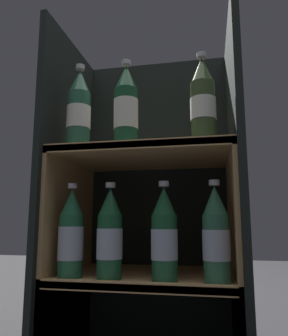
{
  "coord_description": "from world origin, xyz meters",
  "views": [
    {
      "loc": [
        0.19,
        -0.82,
        0.4
      ],
      "look_at": [
        0.0,
        0.13,
        0.56
      ],
      "focal_mm": 35.0,
      "sensor_mm": 36.0,
      "label": 1
    }
  ],
  "objects": [
    {
      "name": "shelf_upper",
      "position": [
        0.0,
        0.18,
        0.43
      ],
      "size": [
        0.52,
        0.38,
        0.62
      ],
      "color": "tan",
      "rests_on": "ground_plane"
    },
    {
      "name": "bottle_lower_front_3",
      "position": [
        0.2,
        0.06,
        0.37
      ],
      "size": [
        0.07,
        0.07,
        0.26
      ],
      "color": "#285B42",
      "rests_on": "shelf_lower"
    },
    {
      "name": "fridge_side_left",
      "position": [
        -0.27,
        0.19,
        0.51
      ],
      "size": [
        0.02,
        0.42,
        1.02
      ],
      "primitive_type": "cube",
      "color": "black",
      "rests_on": "ground_plane"
    },
    {
      "name": "bottle_upper_front_0",
      "position": [
        -0.18,
        0.06,
        0.73
      ],
      "size": [
        0.07,
        0.07,
        0.26
      ],
      "color": "#285B42",
      "rests_on": "shelf_upper"
    },
    {
      "name": "bottle_lower_front_2",
      "position": [
        0.07,
        0.06,
        0.37
      ],
      "size": [
        0.07,
        0.07,
        0.26
      ],
      "color": "#194C2D",
      "rests_on": "shelf_lower"
    },
    {
      "name": "shelf_lower",
      "position": [
        0.0,
        0.18,
        0.2
      ],
      "size": [
        0.52,
        0.38,
        0.26
      ],
      "color": "tan",
      "rests_on": "ground_plane"
    },
    {
      "name": "bottle_lower_front_1",
      "position": [
        -0.08,
        0.06,
        0.37
      ],
      "size": [
        0.07,
        0.07,
        0.26
      ],
      "color": "#194C2D",
      "rests_on": "shelf_lower"
    },
    {
      "name": "fridge_back_wall",
      "position": [
        0.0,
        0.39,
        0.51
      ],
      "size": [
        0.56,
        0.02,
        1.02
      ],
      "primitive_type": "cube",
      "color": "black",
      "rests_on": "ground_plane"
    },
    {
      "name": "fridge_side_right",
      "position": [
        0.27,
        0.19,
        0.51
      ],
      "size": [
        0.02,
        0.42,
        1.02
      ],
      "primitive_type": "cube",
      "color": "black",
      "rests_on": "ground_plane"
    },
    {
      "name": "bottle_upper_front_2",
      "position": [
        0.18,
        0.06,
        0.73
      ],
      "size": [
        0.07,
        0.07,
        0.26
      ],
      "color": "#384C28",
      "rests_on": "shelf_upper"
    },
    {
      "name": "bottle_upper_front_1",
      "position": [
        -0.04,
        0.06,
        0.73
      ],
      "size": [
        0.07,
        0.07,
        0.26
      ],
      "color": "#194C2D",
      "rests_on": "shelf_upper"
    },
    {
      "name": "bottle_lower_front_0",
      "position": [
        -0.19,
        0.06,
        0.37
      ],
      "size": [
        0.07,
        0.07,
        0.26
      ],
      "color": "#1E5638",
      "rests_on": "shelf_lower"
    }
  ]
}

